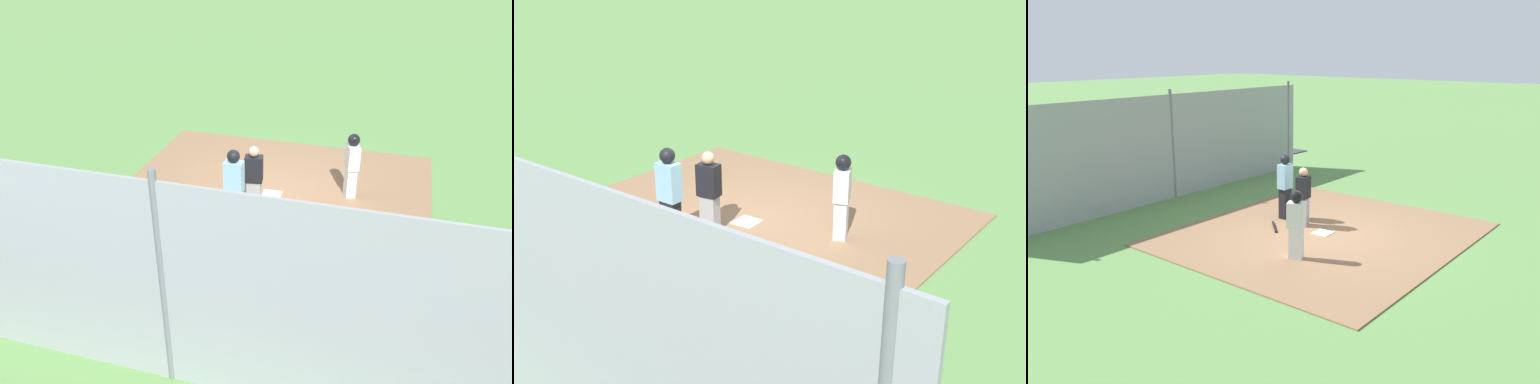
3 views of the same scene
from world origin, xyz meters
TOP-DOWN VIEW (x-y plane):
  - ground_plane at (0.00, 0.00)m, footprint 140.00×140.00m
  - dirt_infield at (0.00, 0.00)m, footprint 7.20×6.40m
  - home_plate at (0.00, 0.00)m, footprint 0.47×0.47m
  - catcher at (-0.21, -0.78)m, footprint 0.42×0.32m
  - umpire at (-0.40, -1.53)m, footprint 0.39×0.27m
  - runner at (1.74, 0.49)m, footprint 0.39×0.45m
  - baseball_bat at (0.45, -1.21)m, footprint 0.61×0.63m
  - catcher_mask at (-0.64, -1.03)m, footprint 0.24×0.20m
  - backstop_fence at (0.00, -5.64)m, footprint 12.00×0.10m

SIDE VIEW (x-z plane):
  - ground_plane at x=0.00m, z-range 0.00..0.00m
  - dirt_infield at x=0.00m, z-range 0.00..0.03m
  - home_plate at x=0.00m, z-range 0.03..0.05m
  - baseball_bat at x=0.45m, z-range 0.03..0.09m
  - catcher_mask at x=-0.64m, z-range 0.03..0.15m
  - catcher at x=-0.21m, z-range 0.05..1.59m
  - runner at x=1.74m, z-range 0.12..1.67m
  - umpire at x=-0.40m, z-range 0.08..1.84m
  - backstop_fence at x=0.00m, z-range -0.07..3.28m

